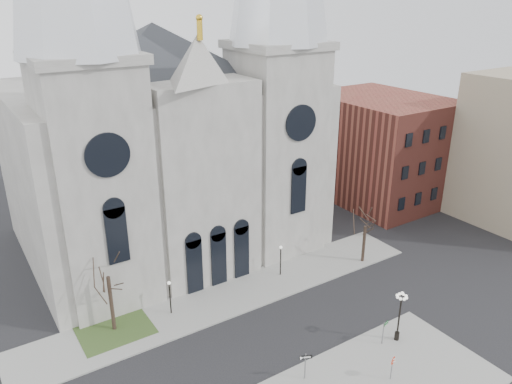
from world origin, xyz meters
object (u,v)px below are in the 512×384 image
stop_sign (392,362)px  street_name_sign (384,331)px  one_way_sign (305,362)px  globe_lamp (400,310)px

stop_sign → street_name_sign: (2.54, 3.21, -0.30)m
one_way_sign → street_name_sign: size_ratio=1.10×
globe_lamp → stop_sign: bearing=-142.9°
one_way_sign → street_name_sign: (7.83, -0.30, -0.29)m
street_name_sign → stop_sign: bearing=-142.4°
stop_sign → street_name_sign: stop_sign is taller
stop_sign → street_name_sign: 4.10m
one_way_sign → globe_lamp: bearing=20.9°
stop_sign → one_way_sign: size_ratio=0.94×
globe_lamp → street_name_sign: size_ratio=2.26×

